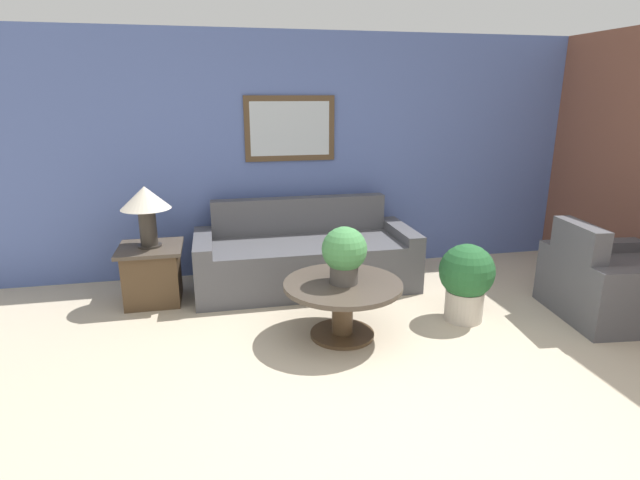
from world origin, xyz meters
The scene contains 9 objects.
ground_plane centered at (0.00, 0.00, 0.00)m, with size 20.00×20.00×0.00m, color #BCAD93.
wall_back centered at (-0.01, 2.94, 1.31)m, with size 7.65×0.09×2.60m.
couch_main centered at (-0.40, 2.36, 0.30)m, with size 2.25×0.92×0.88m.
armchair centered at (2.18, 1.02, 0.30)m, with size 1.09×1.08×0.88m.
coffee_table centered at (-0.31, 1.15, 0.35)m, with size 0.98×0.98×0.48m.
side_table centered at (-1.93, 2.25, 0.29)m, with size 0.59×0.59×0.56m.
table_lamp centered at (-1.93, 2.25, 0.98)m, with size 0.46×0.46×0.58m.
potted_plant_on_table centered at (-0.30, 1.15, 0.73)m, with size 0.37×0.37×0.47m.
potted_plant_floor centered at (0.84, 1.23, 0.39)m, with size 0.49×0.49×0.70m.
Camera 1 is at (-1.29, -2.53, 1.96)m, focal length 28.00 mm.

